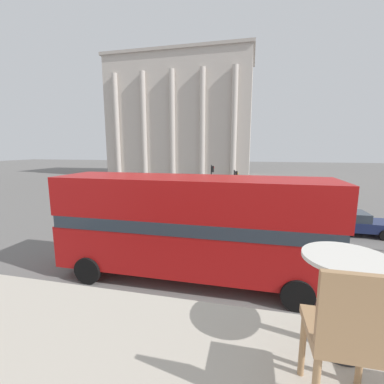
{
  "coord_description": "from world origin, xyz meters",
  "views": [
    {
      "loc": [
        0.24,
        -2.27,
        5.06
      ],
      "look_at": [
        -3.79,
        15.28,
        2.0
      ],
      "focal_mm": 24.0,
      "sensor_mm": 36.0,
      "label": 1
    }
  ],
  "objects": [
    {
      "name": "cafe_dining_table",
      "position": [
        0.93,
        -0.35,
        4.11
      ],
      "size": [
        0.6,
        0.6,
        0.73
      ],
      "color": "#2D2D30",
      "rests_on": "cafe_floor_slab"
    },
    {
      "name": "cafe_chair_0",
      "position": [
        0.79,
        -0.9,
        4.09
      ],
      "size": [
        0.4,
        0.4,
        0.91
      ],
      "rotation": [
        0.0,
        0.0,
        0.06
      ],
      "color": "#A87F56",
      "rests_on": "cafe_floor_slab"
    },
    {
      "name": "traffic_light_far",
      "position": [
        -4.02,
        26.4,
        2.13
      ],
      "size": [
        0.42,
        0.24,
        3.23
      ],
      "color": "black",
      "rests_on": "ground_plane"
    },
    {
      "name": "pedestrian_yellow",
      "position": [
        -8.55,
        23.65,
        1.03
      ],
      "size": [
        0.32,
        0.32,
        1.79
      ],
      "rotation": [
        0.0,
        0.0,
        2.23
      ],
      "color": "#282B33",
      "rests_on": "ground_plane"
    },
    {
      "name": "plaza_building_left",
      "position": [
        -12.56,
        45.31,
        10.49
      ],
      "size": [
        25.56,
        12.97,
        20.98
      ],
      "color": "#BCB2A8",
      "rests_on": "ground_plane"
    },
    {
      "name": "pedestrian_grey",
      "position": [
        -1.21,
        27.02,
        0.97
      ],
      "size": [
        0.32,
        0.32,
        1.68
      ],
      "rotation": [
        0.0,
        0.0,
        4.68
      ],
      "color": "#282B33",
      "rests_on": "ground_plane"
    },
    {
      "name": "double_decker_bus",
      "position": [
        -1.9,
        6.86,
        2.25
      ],
      "size": [
        10.22,
        2.65,
        4.02
      ],
      "rotation": [
        0.0,
        0.0,
        0.13
      ],
      "color": "black",
      "rests_on": "ground_plane"
    },
    {
      "name": "traffic_light_mid",
      "position": [
        -1.06,
        20.13,
        2.13
      ],
      "size": [
        0.42,
        0.24,
        3.23
      ],
      "color": "black",
      "rests_on": "ground_plane"
    },
    {
      "name": "pedestrian_olive",
      "position": [
        2.58,
        14.96,
        0.92
      ],
      "size": [
        0.32,
        0.32,
        1.61
      ],
      "rotation": [
        0.0,
        0.0,
        5.4
      ],
      "color": "#282B33",
      "rests_on": "ground_plane"
    },
    {
      "name": "car_navy",
      "position": [
        6.21,
        14.3,
        0.7
      ],
      "size": [
        4.2,
        1.93,
        1.35
      ],
      "rotation": [
        0.0,
        0.0,
        5.4
      ],
      "color": "black",
      "rests_on": "ground_plane"
    },
    {
      "name": "pedestrian_black",
      "position": [
        4.5,
        20.87,
        1.06
      ],
      "size": [
        0.32,
        0.32,
        1.82
      ],
      "rotation": [
        0.0,
        0.0,
        0.89
      ],
      "color": "#282B33",
      "rests_on": "ground_plane"
    }
  ]
}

